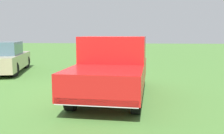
# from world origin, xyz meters

# --- Properties ---
(ground_plane) EXTENTS (80.00, 80.00, 0.00)m
(ground_plane) POSITION_xyz_m (0.00, 0.00, 0.00)
(ground_plane) COLOR #477533
(pickup_truck) EXTENTS (4.51, 2.14, 1.78)m
(pickup_truck) POSITION_xyz_m (0.34, 0.69, 0.91)
(pickup_truck) COLOR black
(pickup_truck) RESTS_ON ground_plane
(sedan_near) EXTENTS (4.62, 2.82, 1.48)m
(sedan_near) POSITION_xyz_m (-3.71, -4.97, 0.68)
(sedan_near) COLOR black
(sedan_near) RESTS_ON ground_plane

